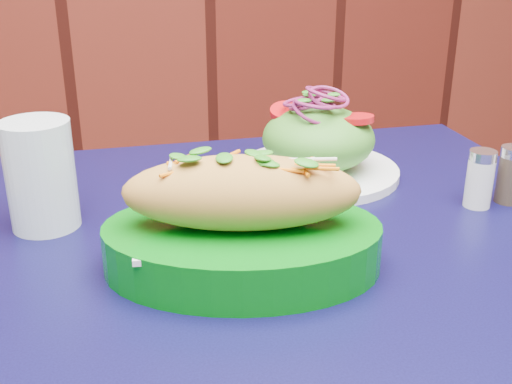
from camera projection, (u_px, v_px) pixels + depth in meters
name	position (u px, v px, depth m)	size (l,w,h in m)	color
cafe_table	(283.00, 324.00, 0.71)	(0.85, 0.85, 0.75)	black
banh_mi_basket	(242.00, 224.00, 0.63)	(0.32, 0.25, 0.13)	#026A0E
salad_plate	(318.00, 144.00, 0.87)	(0.22, 0.22, 0.12)	white
water_glass	(41.00, 175.00, 0.72)	(0.08, 0.08, 0.12)	silver
salt_shaker	(480.00, 179.00, 0.78)	(0.03, 0.03, 0.07)	white
pepper_shaker	(511.00, 175.00, 0.79)	(0.03, 0.03, 0.07)	#3F3326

